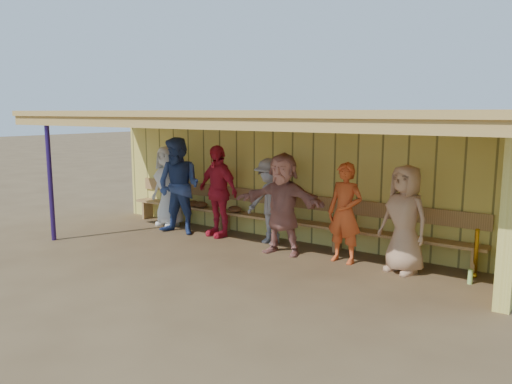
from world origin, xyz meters
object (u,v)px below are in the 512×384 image
(player_c, at_px, (179,186))
(player_h, at_px, (404,219))
(player_e, at_px, (270,201))
(player_d, at_px, (218,191))
(player_g, at_px, (345,213))
(bench, at_px, (278,213))
(player_b, at_px, (168,186))
(player_f, at_px, (282,204))

(player_c, distance_m, player_h, 4.59)
(player_e, bearing_deg, player_d, -167.32)
(player_g, relative_size, player_h, 0.99)
(player_d, relative_size, bench, 0.24)
(player_d, bearing_deg, player_g, 7.40)
(player_b, bearing_deg, player_c, -23.74)
(player_b, height_order, player_d, player_d)
(player_d, bearing_deg, player_f, -0.07)
(player_h, bearing_deg, player_g, -159.31)
(player_c, relative_size, bench, 0.26)
(player_c, height_order, player_e, player_c)
(player_b, distance_m, player_h, 5.31)
(player_g, bearing_deg, player_e, 173.77)
(player_b, bearing_deg, player_f, -1.38)
(player_e, relative_size, player_f, 0.91)
(player_g, distance_m, player_h, 0.98)
(player_e, bearing_deg, player_h, 1.47)
(player_b, relative_size, player_g, 1.05)
(player_f, bearing_deg, player_e, 133.36)
(player_c, bearing_deg, player_f, -9.17)
(player_e, height_order, player_f, player_f)
(player_b, height_order, player_f, player_f)
(player_e, distance_m, player_f, 0.72)
(player_g, bearing_deg, player_h, 6.25)
(player_f, xyz_separation_m, player_g, (1.12, 0.16, -0.06))
(player_f, bearing_deg, player_g, 1.20)
(player_d, height_order, player_e, player_d)
(player_h, bearing_deg, player_d, -163.76)
(player_c, relative_size, player_h, 1.17)
(player_b, height_order, player_e, player_b)
(player_b, bearing_deg, player_d, 2.43)
(player_b, distance_m, bench, 2.69)
(player_b, xyz_separation_m, bench, (2.65, 0.31, -0.35))
(player_c, relative_size, player_g, 1.18)
(player_c, bearing_deg, player_e, 3.93)
(player_e, xyz_separation_m, player_h, (2.64, -0.27, 0.03))
(player_d, bearing_deg, player_h, 8.92)
(player_d, height_order, player_f, player_d)
(player_h, bearing_deg, bench, -173.62)
(player_f, distance_m, bench, 1.02)
(player_f, bearing_deg, player_b, 165.12)
(player_f, bearing_deg, player_d, 161.93)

